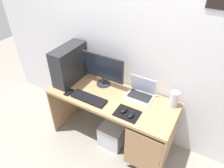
{
  "coord_description": "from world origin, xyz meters",
  "views": [
    {
      "loc": [
        0.9,
        -1.57,
        2.24
      ],
      "look_at": [
        0.0,
        0.0,
        0.9
      ],
      "focal_mm": 33.07,
      "sensor_mm": 36.0,
      "label": 1
    }
  ],
  "objects_px": {
    "speaker": "(174,99)",
    "subwoofer": "(113,134)",
    "laptop": "(141,93)",
    "cell_phone": "(69,92)",
    "monitor": "(102,69)",
    "mouse_left": "(124,110)",
    "mouse_right": "(131,115)",
    "pc_tower": "(70,64)",
    "keyboard": "(89,98)"
  },
  "relations": [
    {
      "from": "speaker",
      "to": "subwoofer",
      "type": "distance_m",
      "value": 0.93
    },
    {
      "from": "laptop",
      "to": "cell_phone",
      "type": "relative_size",
      "value": 2.34
    },
    {
      "from": "monitor",
      "to": "laptop",
      "type": "bearing_deg",
      "value": 2.71
    },
    {
      "from": "subwoofer",
      "to": "mouse_left",
      "type": "bearing_deg",
      "value": -28.18
    },
    {
      "from": "subwoofer",
      "to": "monitor",
      "type": "bearing_deg",
      "value": 142.46
    },
    {
      "from": "mouse_left",
      "to": "cell_phone",
      "type": "height_order",
      "value": "mouse_left"
    },
    {
      "from": "laptop",
      "to": "cell_phone",
      "type": "bearing_deg",
      "value": -154.45
    },
    {
      "from": "mouse_right",
      "to": "pc_tower",
      "type": "bearing_deg",
      "value": 167.32
    },
    {
      "from": "cell_phone",
      "to": "subwoofer",
      "type": "relative_size",
      "value": 0.44
    },
    {
      "from": "monitor",
      "to": "mouse_left",
      "type": "height_order",
      "value": "monitor"
    },
    {
      "from": "pc_tower",
      "to": "mouse_right",
      "type": "height_order",
      "value": "pc_tower"
    },
    {
      "from": "speaker",
      "to": "cell_phone",
      "type": "bearing_deg",
      "value": -161.05
    },
    {
      "from": "monitor",
      "to": "mouse_left",
      "type": "bearing_deg",
      "value": -33.78
    },
    {
      "from": "keyboard",
      "to": "mouse_right",
      "type": "distance_m",
      "value": 0.53
    },
    {
      "from": "laptop",
      "to": "mouse_right",
      "type": "height_order",
      "value": "laptop"
    },
    {
      "from": "cell_phone",
      "to": "mouse_left",
      "type": "bearing_deg",
      "value": 3.26
    },
    {
      "from": "cell_phone",
      "to": "speaker",
      "type": "bearing_deg",
      "value": 18.95
    },
    {
      "from": "cell_phone",
      "to": "subwoofer",
      "type": "distance_m",
      "value": 0.79
    },
    {
      "from": "mouse_right",
      "to": "cell_phone",
      "type": "bearing_deg",
      "value": -178.92
    },
    {
      "from": "mouse_right",
      "to": "subwoofer",
      "type": "relative_size",
      "value": 0.32
    },
    {
      "from": "keyboard",
      "to": "monitor",
      "type": "bearing_deg",
      "value": 91.31
    },
    {
      "from": "mouse_right",
      "to": "mouse_left",
      "type": "bearing_deg",
      "value": 165.26
    },
    {
      "from": "monitor",
      "to": "cell_phone",
      "type": "relative_size",
      "value": 4.24
    },
    {
      "from": "monitor",
      "to": "keyboard",
      "type": "relative_size",
      "value": 1.31
    },
    {
      "from": "keyboard",
      "to": "cell_phone",
      "type": "relative_size",
      "value": 3.23
    },
    {
      "from": "keyboard",
      "to": "cell_phone",
      "type": "distance_m",
      "value": 0.27
    },
    {
      "from": "mouse_left",
      "to": "pc_tower",
      "type": "bearing_deg",
      "value": 167.55
    },
    {
      "from": "monitor",
      "to": "mouse_right",
      "type": "xyz_separation_m",
      "value": [
        0.54,
        -0.32,
        -0.2
      ]
    },
    {
      "from": "laptop",
      "to": "speaker",
      "type": "distance_m",
      "value": 0.37
    },
    {
      "from": "speaker",
      "to": "keyboard",
      "type": "relative_size",
      "value": 0.44
    },
    {
      "from": "speaker",
      "to": "mouse_left",
      "type": "relative_size",
      "value": 1.91
    },
    {
      "from": "speaker",
      "to": "mouse_right",
      "type": "xyz_separation_m",
      "value": [
        -0.32,
        -0.37,
        -0.07
      ]
    },
    {
      "from": "pc_tower",
      "to": "keyboard",
      "type": "height_order",
      "value": "pc_tower"
    },
    {
      "from": "mouse_left",
      "to": "keyboard",
      "type": "bearing_deg",
      "value": -177.36
    },
    {
      "from": "speaker",
      "to": "mouse_right",
      "type": "bearing_deg",
      "value": -131.04
    },
    {
      "from": "monitor",
      "to": "keyboard",
      "type": "xyz_separation_m",
      "value": [
        0.01,
        -0.31,
        -0.21
      ]
    },
    {
      "from": "pc_tower",
      "to": "monitor",
      "type": "bearing_deg",
      "value": 15.17
    },
    {
      "from": "subwoofer",
      "to": "cell_phone",
      "type": "bearing_deg",
      "value": -164.64
    },
    {
      "from": "monitor",
      "to": "speaker",
      "type": "height_order",
      "value": "monitor"
    },
    {
      "from": "laptop",
      "to": "mouse_left",
      "type": "height_order",
      "value": "laptop"
    },
    {
      "from": "mouse_left",
      "to": "subwoofer",
      "type": "height_order",
      "value": "mouse_left"
    },
    {
      "from": "cell_phone",
      "to": "subwoofer",
      "type": "bearing_deg",
      "value": 15.36
    },
    {
      "from": "laptop",
      "to": "mouse_left",
      "type": "distance_m",
      "value": 0.32
    },
    {
      "from": "speaker",
      "to": "mouse_left",
      "type": "height_order",
      "value": "speaker"
    },
    {
      "from": "mouse_right",
      "to": "subwoofer",
      "type": "bearing_deg",
      "value": 156.05
    },
    {
      "from": "pc_tower",
      "to": "monitor",
      "type": "distance_m",
      "value": 0.42
    },
    {
      "from": "cell_phone",
      "to": "subwoofer",
      "type": "height_order",
      "value": "cell_phone"
    },
    {
      "from": "subwoofer",
      "to": "keyboard",
      "type": "bearing_deg",
      "value": -153.78
    },
    {
      "from": "mouse_left",
      "to": "subwoofer",
      "type": "bearing_deg",
      "value": 151.82
    },
    {
      "from": "monitor",
      "to": "mouse_right",
      "type": "bearing_deg",
      "value": -30.84
    }
  ]
}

